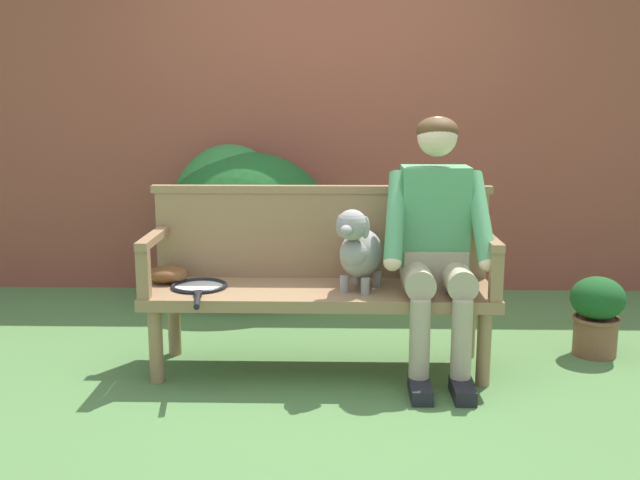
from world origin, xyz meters
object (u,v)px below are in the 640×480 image
Objects in this scene: garden_bench at (320,298)px; potted_plant at (597,312)px; tennis_racket at (199,287)px; person_seated at (436,237)px; baseball_glove at (168,274)px; dog_on_bench at (359,249)px.

potted_plant is at bearing 9.50° from garden_bench.
tennis_racket is 2.16m from potted_plant.
person_seated is 5.95× the size of baseball_glove.
baseball_glove is 0.50× the size of potted_plant.
garden_bench is 4.16× the size of dog_on_bench.
dog_on_bench is 1.95× the size of baseball_glove.
dog_on_bench is 0.84m from tennis_racket.
garden_bench is at bearing 167.63° from dog_on_bench.
tennis_racket is (-0.62, -0.04, 0.06)m from garden_bench.
dog_on_bench is 1.02m from baseball_glove.
dog_on_bench is (0.20, -0.04, 0.27)m from garden_bench.
person_seated is (0.59, -0.02, 0.33)m from garden_bench.
tennis_racket is at bearing -176.29° from garden_bench.
person_seated is 1.23m from tennis_racket.
person_seated is 2.97× the size of potted_plant.
garden_bench is 8.09× the size of baseball_glove.
tennis_racket is 2.63× the size of baseball_glove.
dog_on_bench is 0.74× the size of tennis_racket.
tennis_racket is at bearing -38.45° from baseball_glove.
potted_plant is at bearing 16.22° from person_seated.
tennis_racket is 1.31× the size of potted_plant.
dog_on_bench is at bearing -12.37° from garden_bench.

